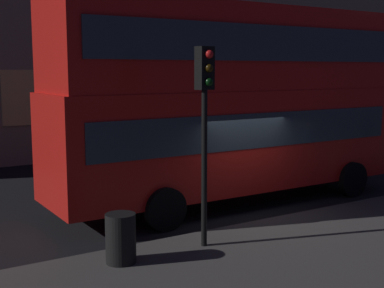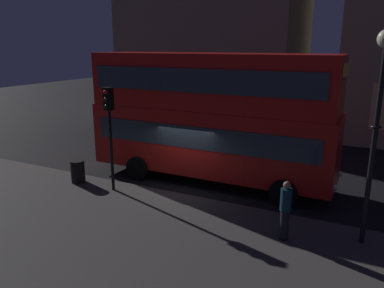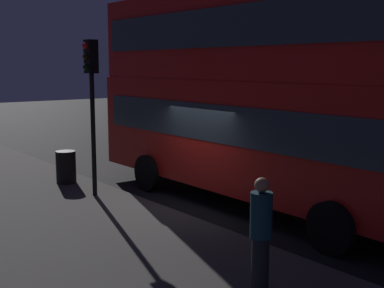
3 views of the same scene
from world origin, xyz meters
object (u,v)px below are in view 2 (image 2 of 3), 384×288
Objects in this scene: double_decker_bus at (210,112)px; litter_bin at (78,171)px; street_lamp at (380,95)px; pedestrian at (285,210)px; traffic_light_near_kerb at (109,118)px.

double_decker_bus is 11.07× the size of litter_bin.
pedestrian is at bearing -158.93° from street_lamp.
traffic_light_near_kerb is 9.20m from street_lamp.
pedestrian is 8.92m from litter_bin.
pedestrian is (7.00, -0.88, -1.97)m from traffic_light_near_kerb.
double_decker_bus is at bearing 43.68° from traffic_light_near_kerb.
street_lamp is 6.36× the size of litter_bin.
litter_bin is (-8.86, 0.93, -0.48)m from pedestrian.
double_decker_bus reaches higher than pedestrian.
double_decker_bus reaches higher than litter_bin.
pedestrian is 1.93× the size of litter_bin.
double_decker_bus is 6.06m from litter_bin.
street_lamp reaches higher than pedestrian.
traffic_light_near_kerb is 7.32m from pedestrian.
traffic_light_near_kerb reaches higher than litter_bin.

